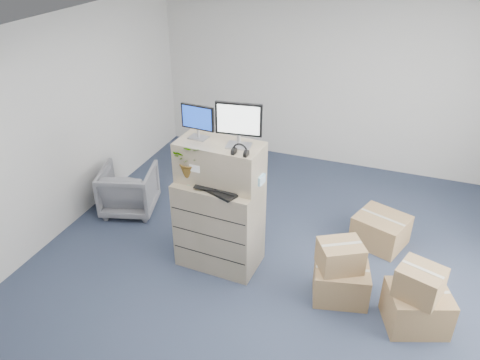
{
  "coord_description": "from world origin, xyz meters",
  "views": [
    {
      "loc": [
        1.14,
        -3.98,
        3.81
      ],
      "look_at": [
        -0.49,
        0.4,
        1.15
      ],
      "focal_mm": 35.0,
      "sensor_mm": 36.0,
      "label": 1
    }
  ],
  "objects_px": {
    "water_bottle": "(230,172)",
    "monitor_right": "(239,123)",
    "monitor_left": "(198,120)",
    "potted_plant": "(191,164)",
    "filing_cabinet_lower": "(219,224)",
    "office_chair": "(129,188)",
    "keyboard": "(217,188)"
  },
  "relations": [
    {
      "from": "water_bottle",
      "to": "office_chair",
      "type": "bearing_deg",
      "value": 163.0
    },
    {
      "from": "office_chair",
      "to": "monitor_right",
      "type": "bearing_deg",
      "value": 147.03
    },
    {
      "from": "keyboard",
      "to": "potted_plant",
      "type": "bearing_deg",
      "value": -168.19
    },
    {
      "from": "monitor_right",
      "to": "water_bottle",
      "type": "distance_m",
      "value": 0.64
    },
    {
      "from": "keyboard",
      "to": "potted_plant",
      "type": "height_order",
      "value": "potted_plant"
    },
    {
      "from": "water_bottle",
      "to": "office_chair",
      "type": "distance_m",
      "value": 2.09
    },
    {
      "from": "water_bottle",
      "to": "potted_plant",
      "type": "distance_m",
      "value": 0.45
    },
    {
      "from": "keyboard",
      "to": "water_bottle",
      "type": "relative_size",
      "value": 2.1
    },
    {
      "from": "monitor_right",
      "to": "water_bottle",
      "type": "bearing_deg",
      "value": 161.12
    },
    {
      "from": "water_bottle",
      "to": "monitor_right",
      "type": "bearing_deg",
      "value": -11.75
    },
    {
      "from": "monitor_left",
      "to": "potted_plant",
      "type": "relative_size",
      "value": 0.87
    },
    {
      "from": "keyboard",
      "to": "potted_plant",
      "type": "relative_size",
      "value": 1.24
    },
    {
      "from": "monitor_left",
      "to": "monitor_right",
      "type": "distance_m",
      "value": 0.51
    },
    {
      "from": "monitor_left",
      "to": "monitor_right",
      "type": "relative_size",
      "value": 0.79
    },
    {
      "from": "monitor_right",
      "to": "potted_plant",
      "type": "distance_m",
      "value": 0.76
    },
    {
      "from": "filing_cabinet_lower",
      "to": "keyboard",
      "type": "distance_m",
      "value": 0.6
    },
    {
      "from": "office_chair",
      "to": "keyboard",
      "type": "bearing_deg",
      "value": 139.96
    },
    {
      "from": "keyboard",
      "to": "office_chair",
      "type": "bearing_deg",
      "value": 178.77
    },
    {
      "from": "filing_cabinet_lower",
      "to": "water_bottle",
      "type": "height_order",
      "value": "water_bottle"
    },
    {
      "from": "monitor_left",
      "to": "potted_plant",
      "type": "bearing_deg",
      "value": -93.24
    },
    {
      "from": "filing_cabinet_lower",
      "to": "monitor_left",
      "type": "bearing_deg",
      "value": 164.58
    },
    {
      "from": "water_bottle",
      "to": "office_chair",
      "type": "height_order",
      "value": "water_bottle"
    },
    {
      "from": "water_bottle",
      "to": "potted_plant",
      "type": "bearing_deg",
      "value": -160.79
    },
    {
      "from": "monitor_left",
      "to": "office_chair",
      "type": "xyz_separation_m",
      "value": [
        -1.42,
        0.53,
        -1.45
      ]
    },
    {
      "from": "water_bottle",
      "to": "filing_cabinet_lower",
      "type": "bearing_deg",
      "value": -150.66
    },
    {
      "from": "monitor_right",
      "to": "office_chair",
      "type": "xyz_separation_m",
      "value": [
        -1.92,
        0.58,
        -1.51
      ]
    },
    {
      "from": "filing_cabinet_lower",
      "to": "monitor_right",
      "type": "height_order",
      "value": "monitor_right"
    },
    {
      "from": "potted_plant",
      "to": "water_bottle",
      "type": "bearing_deg",
      "value": 19.21
    },
    {
      "from": "monitor_right",
      "to": "potted_plant",
      "type": "bearing_deg",
      "value": -174.02
    },
    {
      "from": "monitor_left",
      "to": "water_bottle",
      "type": "xyz_separation_m",
      "value": [
        0.39,
        -0.02,
        -0.57
      ]
    },
    {
      "from": "monitor_right",
      "to": "office_chair",
      "type": "bearing_deg",
      "value": 156.16
    },
    {
      "from": "filing_cabinet_lower",
      "to": "potted_plant",
      "type": "distance_m",
      "value": 0.85
    }
  ]
}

